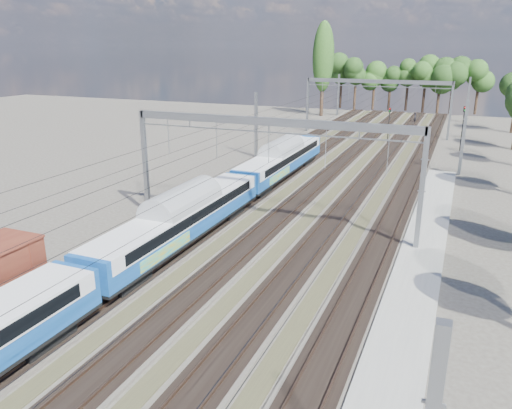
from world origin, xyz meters
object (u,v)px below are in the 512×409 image
at_px(worker, 415,118).
at_px(signal_far, 463,123).
at_px(emu_train, 179,214).
at_px(signal_near, 389,121).

distance_m(worker, signal_far, 27.19).
bearing_deg(worker, emu_train, -165.63).
xyz_separation_m(signal_near, signal_far, (10.27, -1.44, 0.51)).
relative_size(emu_train, worker, 33.64).
bearing_deg(signal_near, emu_train, -94.25).
height_order(emu_train, signal_far, signal_far).
xyz_separation_m(emu_train, signal_far, (18.05, 45.80, 1.35)).
bearing_deg(signal_near, signal_far, -2.90).
bearing_deg(emu_train, signal_far, 68.49).
height_order(signal_near, signal_far, signal_far).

